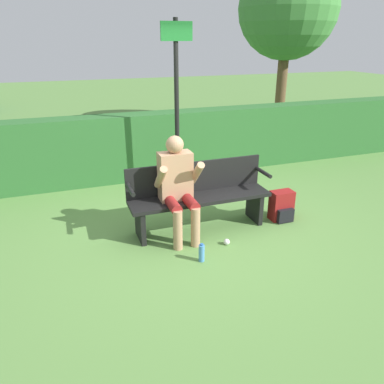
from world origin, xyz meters
name	(u,v)px	position (x,y,z in m)	size (l,w,h in m)	color
ground_plane	(200,229)	(0.00, 0.00, 0.00)	(40.00, 40.00, 0.00)	#5B8942
hedge_back	(156,145)	(0.00, 2.21, 0.57)	(12.00, 0.46, 1.13)	#2D662D
park_bench	(199,195)	(0.00, 0.06, 0.46)	(1.82, 0.42, 0.86)	black
person_seated	(178,183)	(-0.32, -0.05, 0.70)	(0.53, 0.58, 1.26)	tan
backpack	(282,206)	(1.15, -0.11, 0.19)	(0.31, 0.25, 0.41)	maroon
water_bottle	(202,253)	(-0.26, -0.72, 0.10)	(0.07, 0.07, 0.22)	#4C8CCC
signpost	(177,97)	(0.15, 1.41, 1.50)	(0.47, 0.09, 2.59)	black
tree	(288,9)	(4.19, 4.87, 2.99)	(2.49, 2.49, 4.26)	brown
litter_crumple	(227,242)	(0.16, -0.49, 0.04)	(0.07, 0.07, 0.07)	silver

